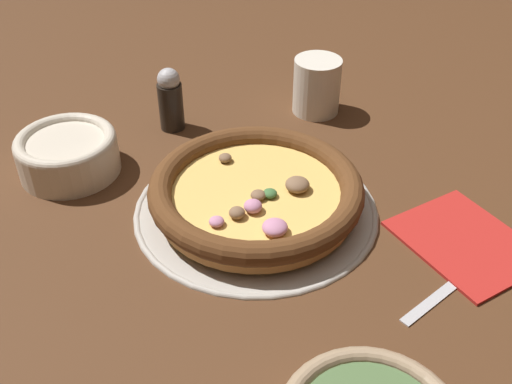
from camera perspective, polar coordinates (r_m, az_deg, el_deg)
ground_plane at (r=0.76m, az=-0.00°, el=-1.71°), size 3.00×3.00×0.00m
pizza_tray at (r=0.76m, az=-0.00°, el=-1.48°), size 0.31×0.31×0.01m
pizza at (r=0.75m, az=0.01°, el=0.02°), size 0.27×0.27×0.04m
bowl_near at (r=0.85m, az=-17.51°, el=3.62°), size 0.14×0.14×0.06m
drinking_cup at (r=0.96m, az=5.81°, el=10.02°), size 0.07×0.07×0.09m
napkin at (r=0.76m, az=19.35°, el=-4.38°), size 0.19×0.18×0.01m
fork at (r=0.71m, az=18.72°, el=-7.94°), size 0.05×0.17×0.00m
pepper_shaker at (r=0.92m, az=-8.16°, el=8.74°), size 0.04×0.04×0.10m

